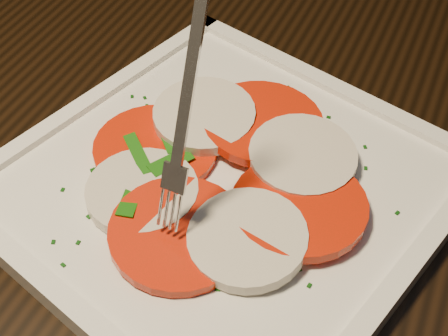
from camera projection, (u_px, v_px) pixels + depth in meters
name	position (u px, v px, depth m)	size (l,w,h in m)	color
table	(182.00, 293.00, 0.54)	(1.27, 0.91, 0.75)	black
plate	(224.00, 188.00, 0.49)	(0.31, 0.31, 0.01)	white
caprese_salad	(224.00, 173.00, 0.47)	(0.25, 0.24, 0.02)	red
fork	(189.00, 114.00, 0.40)	(0.03, 0.07, 0.15)	white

